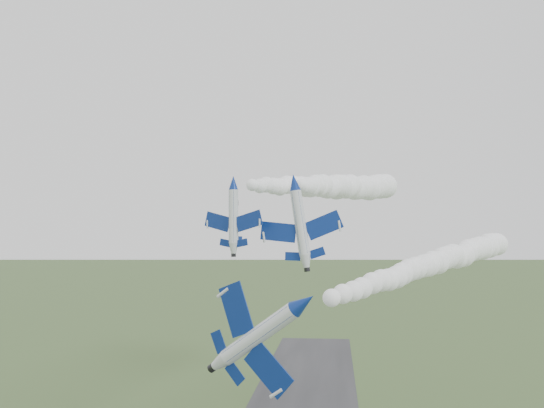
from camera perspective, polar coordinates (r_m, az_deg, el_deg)
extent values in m
cylinder|color=silver|center=(55.31, 3.00, -9.27)|extent=(5.78, 9.11, 2.23)
cone|color=navy|center=(50.38, -0.05, -9.87)|extent=(3.01, 3.07, 2.23)
cone|color=silver|center=(60.17, 5.45, -8.77)|extent=(2.83, 2.68, 2.23)
cylinder|color=black|center=(61.13, 5.88, -8.68)|extent=(1.30, 1.06, 1.13)
ellipsoid|color=black|center=(53.01, 2.31, -9.17)|extent=(2.64, 3.42, 1.49)
cube|color=navy|center=(56.76, 1.66, -6.51)|extent=(3.70, 3.54, 4.16)
cube|color=navy|center=(55.68, 4.99, -12.07)|extent=(3.70, 3.54, 4.16)
cube|color=navy|center=(59.60, 4.20, -7.46)|extent=(1.67, 1.61, 1.83)
cube|color=navy|center=(59.05, 5.91, -10.25)|extent=(1.67, 1.61, 1.83)
cube|color=navy|center=(58.51, 5.96, -8.15)|extent=(2.55, 2.40, 1.43)
cylinder|color=silver|center=(84.19, -3.66, 2.00)|extent=(4.28, 7.23, 1.32)
cone|color=navy|center=(80.42, -5.52, 2.25)|extent=(2.01, 2.30, 1.32)
cone|color=silver|center=(87.90, -2.01, 1.77)|extent=(1.86, 1.98, 1.32)
cylinder|color=black|center=(88.63, -1.71, 1.73)|extent=(0.83, 0.76, 0.67)
ellipsoid|color=black|center=(82.69, -4.40, 2.44)|extent=(1.85, 2.66, 0.88)
cube|color=navy|center=(86.25, -4.83, 1.78)|extent=(4.54, 3.59, 0.15)
cube|color=navy|center=(83.32, -1.89, 1.97)|extent=(4.54, 3.59, 0.15)
cube|color=navy|center=(88.00, -3.06, 1.76)|extent=(1.99, 1.61, 0.10)
cube|color=navy|center=(86.48, -1.51, 1.86)|extent=(1.99, 1.61, 0.10)
cube|color=navy|center=(87.17, -2.37, 2.57)|extent=(0.69, 1.32, 1.93)
cylinder|color=silver|center=(84.27, 2.11, 2.04)|extent=(2.53, 9.07, 1.81)
cone|color=navy|center=(78.72, 1.50, 2.41)|extent=(1.99, 2.48, 1.81)
cone|color=silver|center=(89.63, 2.62, 1.73)|extent=(1.96, 2.06, 1.81)
cylinder|color=black|center=(90.68, 2.72, 1.67)|extent=(0.97, 0.71, 0.92)
ellipsoid|color=black|center=(82.08, 1.81, 2.60)|extent=(1.45, 3.16, 1.21)
cube|color=navy|center=(85.58, 0.11, 1.54)|extent=(5.06, 2.94, 0.85)
cube|color=navy|center=(84.74, 4.33, 2.22)|extent=(5.06, 2.94, 0.85)
cube|color=navy|center=(88.92, 1.46, 1.61)|extent=(2.21, 1.34, 0.41)
cube|color=navy|center=(88.49, 3.62, 1.96)|extent=(2.21, 1.34, 0.41)
cube|color=navy|center=(88.59, 2.38, 2.68)|extent=(0.60, 1.74, 2.34)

